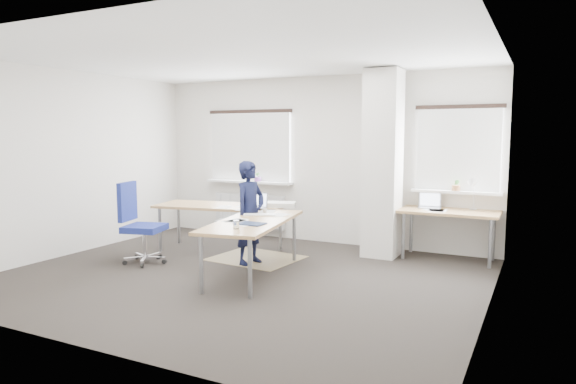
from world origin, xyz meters
The scene contains 8 objects.
ground centered at (0.00, 0.00, 0.00)m, with size 6.00×6.00×0.00m, color black.
room_shell centered at (0.18, 0.45, 1.75)m, with size 6.04×5.04×2.82m.
floor_mat centered at (-0.31, 0.94, 0.00)m, with size 1.22×1.04×0.01m, color olive.
white_crate centered at (-1.62, 2.25, 0.14)m, with size 0.47×0.33×0.28m, color white.
desk_main centered at (-0.42, 0.66, 0.69)m, with size 2.82×2.63×0.96m.
desk_side centered at (2.25, 2.16, 0.69)m, with size 1.40×0.70×1.22m.
task_chair centered at (-1.61, -0.03, 0.32)m, with size 0.65×0.63×1.16m.
person centered at (-0.22, 0.65, 0.73)m, with size 0.53×0.35×1.46m, color black.
Camera 1 is at (3.47, -5.51, 1.84)m, focal length 32.00 mm.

